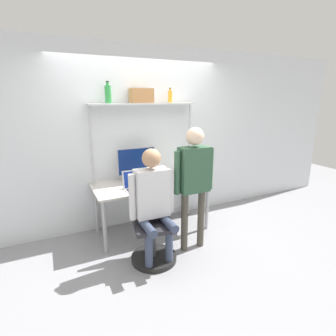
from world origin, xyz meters
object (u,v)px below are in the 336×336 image
object	(u,v)px
laptop	(135,184)
bottle_green	(108,94)
monitor	(137,163)
bottle_amber	(170,96)
cell_phone	(156,187)
person_seated	(153,197)
storage_box	(141,96)
person_standing	(194,174)
office_chair	(153,237)

from	to	relation	value
laptop	bottle_green	bearing A→B (deg)	118.05
monitor	bottle_amber	world-z (taller)	bottle_amber
laptop	cell_phone	size ratio (longest dim) A/B	2.17
bottle_amber	bottle_green	bearing A→B (deg)	180.00
laptop	person_seated	distance (m)	0.60
storage_box	person_standing	bearing A→B (deg)	-70.42
person_seated	storage_box	size ratio (longest dim) A/B	4.44
bottle_green	bottle_amber	bearing A→B (deg)	-0.00
monitor	cell_phone	world-z (taller)	monitor
monitor	person_seated	bearing A→B (deg)	-97.77
cell_phone	person_seated	bearing A→B (deg)	-116.01
person_standing	bottle_green	xyz separation A→B (m)	(-0.81, 0.94, 0.98)
monitor	laptop	distance (m)	0.46
monitor	bottle_amber	size ratio (longest dim) A/B	2.71
person_seated	bottle_green	distance (m)	1.55
monitor	laptop	bearing A→B (deg)	-111.90
laptop	storage_box	size ratio (longest dim) A/B	1.03
person_seated	bottle_amber	xyz separation A→B (m)	(0.69, 0.99, 1.14)
monitor	storage_box	xyz separation A→B (m)	(0.10, 0.01, 0.97)
laptop	storage_box	xyz separation A→B (m)	(0.26, 0.40, 1.16)
person_seated	bottle_amber	size ratio (longest dim) A/B	6.59
office_chair	bottle_green	size ratio (longest dim) A/B	3.31
cell_phone	person_standing	xyz separation A→B (m)	(0.33, -0.46, 0.27)
monitor	storage_box	distance (m)	0.97
bottle_green	bottle_amber	world-z (taller)	bottle_green
office_chair	bottle_green	distance (m)	1.97
monitor	person_standing	bearing A→B (deg)	-64.67
cell_phone	person_seated	size ratio (longest dim) A/B	0.11
storage_box	office_chair	bearing A→B (deg)	-103.68
person_seated	person_standing	xyz separation A→B (m)	(0.57, 0.05, 0.19)
person_seated	person_standing	world-z (taller)	person_standing
laptop	person_standing	distance (m)	0.83
person_seated	bottle_green	size ratio (longest dim) A/B	4.89
monitor	office_chair	xyz separation A→B (m)	(-0.13, -0.93, -0.72)
office_chair	bottle_green	xyz separation A→B (m)	(-0.24, 0.95, 1.71)
monitor	person_seated	world-z (taller)	person_seated
cell_phone	person_seated	distance (m)	0.57
monitor	person_seated	xyz separation A→B (m)	(-0.13, -0.98, -0.18)
cell_phone	monitor	bearing A→B (deg)	103.47
laptop	bottle_amber	bearing A→B (deg)	29.30
laptop	storage_box	world-z (taller)	storage_box
monitor	bottle_green	distance (m)	1.05
bottle_green	laptop	bearing A→B (deg)	-61.95
laptop	person_standing	world-z (taller)	person_standing
bottle_green	storage_box	bearing A→B (deg)	-0.00
laptop	person_standing	xyz separation A→B (m)	(0.59, -0.54, 0.20)
monitor	laptop	size ratio (longest dim) A/B	1.78
cell_phone	office_chair	xyz separation A→B (m)	(-0.24, -0.46, -0.46)
person_standing	bottle_green	size ratio (longest dim) A/B	5.62
monitor	office_chair	size ratio (longest dim) A/B	0.61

